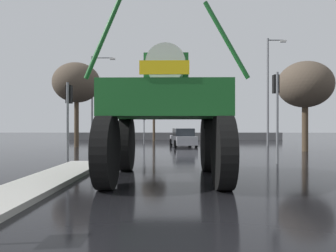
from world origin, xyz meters
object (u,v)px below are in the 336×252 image
sedan_ahead (183,138)px  bare_tree_right (305,85)px  streetlight_far_right (269,87)px  traffic_signal_near_right (276,97)px  traffic_signal_far_left (144,119)px  traffic_signal_near_left (69,105)px  bare_tree_far_center (154,94)px  bare_tree_left (77,83)px  streetlight_far_left (94,95)px  oversize_sprayer (166,110)px

sedan_ahead → bare_tree_right: 10.37m
sedan_ahead → bare_tree_right: bearing=-130.4°
streetlight_far_right → bare_tree_right: bearing=-81.5°
traffic_signal_near_right → streetlight_far_right: streetlight_far_right is taller
sedan_ahead → traffic_signal_far_left: (-3.68, 4.14, 1.65)m
traffic_signal_near_left → bare_tree_far_center: 21.62m
bare_tree_right → traffic_signal_near_left: bearing=-152.8°
traffic_signal_near_right → bare_tree_left: bearing=138.7°
bare_tree_left → bare_tree_far_center: size_ratio=1.03×
traffic_signal_near_right → traffic_signal_far_left: size_ratio=1.28×
streetlight_far_right → bare_tree_right: 5.49m
traffic_signal_near_right → streetlight_far_right: bearing=74.5°
traffic_signal_near_left → traffic_signal_far_left: (2.02, 16.44, -0.34)m
traffic_signal_near_right → sedan_ahead: bearing=107.4°
traffic_signal_near_right → streetlight_far_left: bearing=128.6°
traffic_signal_near_right → streetlight_far_left: size_ratio=0.50×
traffic_signal_far_left → traffic_signal_near_left: bearing=-97.0°
traffic_signal_near_left → streetlight_far_left: 15.63m
streetlight_far_left → bare_tree_far_center: streetlight_far_left is taller
bare_tree_left → bare_tree_far_center: bearing=61.0°
streetlight_far_left → bare_tree_left: 4.32m
sedan_ahead → bare_tree_left: bare_tree_left is taller
traffic_signal_near_right → traffic_signal_far_left: traffic_signal_near_right is taller
oversize_sprayer → traffic_signal_far_left: 20.83m
sedan_ahead → traffic_signal_near_left: size_ratio=1.16×
sedan_ahead → bare_tree_left: (-8.70, -1.29, 4.50)m
sedan_ahead → streetlight_far_left: bearing=62.5°
oversize_sprayer → traffic_signal_far_left: size_ratio=1.76×
traffic_signal_near_right → streetlight_far_left: streetlight_far_left is taller
streetlight_far_left → bare_tree_right: streetlight_far_left is taller
traffic_signal_near_right → traffic_signal_far_left: (-7.54, 16.45, -0.68)m
traffic_signal_far_left → bare_tree_far_center: bare_tree_far_center is taller
bare_tree_far_center → sedan_ahead: bearing=-71.5°
oversize_sprayer → traffic_signal_near_left: size_ratio=1.54×
sedan_ahead → traffic_signal_near_right: size_ratio=1.03×
traffic_signal_far_left → streetlight_far_left: bearing=-166.1°
sedan_ahead → bare_tree_far_center: size_ratio=0.64×
traffic_signal_near_right → bare_tree_right: (4.27, 7.12, 1.47)m
oversize_sprayer → bare_tree_right: bare_tree_right is taller
traffic_signal_near_right → streetlight_far_right: (3.47, 12.53, 1.99)m
traffic_signal_far_left → bare_tree_left: (-5.01, -5.43, 2.85)m
streetlight_far_left → oversize_sprayer: bearing=-69.6°
bare_tree_right → bare_tree_far_center: bearing=128.2°
oversize_sprayer → traffic_signal_near_left: (-4.60, 4.22, 0.48)m
bare_tree_left → bare_tree_far_center: bare_tree_left is taller
bare_tree_left → bare_tree_far_center: 11.74m
oversize_sprayer → streetlight_far_left: bearing=20.4°
sedan_ahead → bare_tree_left: size_ratio=0.63×
oversize_sprayer → streetlight_far_right: (8.43, 16.75, 2.80)m
traffic_signal_far_left → bare_tree_far_center: (0.67, 4.84, 3.02)m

